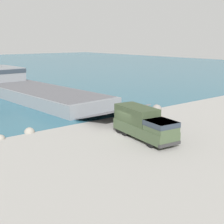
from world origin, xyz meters
name	(u,v)px	position (x,y,z in m)	size (l,w,h in m)	color
ground_plane	(126,135)	(0.00, 0.00, 0.00)	(240.00, 240.00, 0.00)	gray
landing_craft	(22,86)	(1.36, 29.70, 1.56)	(11.28, 42.02, 6.83)	gray
military_truck	(144,123)	(0.61, -2.01, 1.57)	(3.41, 8.03, 3.07)	#3D4C33
soldier_on_ramp	(162,123)	(3.76, -1.56, 1.01)	(0.25, 0.45, 1.75)	#566042
moored_boat_a	(2,75)	(7.77, 57.95, 0.58)	(5.30, 7.59, 1.75)	#B7BABF
mooring_bollard	(144,111)	(7.95, 5.51, 0.47)	(0.35, 0.35, 0.86)	#333338
shoreline_rock_a	(1,139)	(-10.68, 6.78, 0.00)	(0.89, 0.89, 0.89)	gray
shoreline_rock_b	(157,109)	(11.57, 6.56, 0.00)	(1.38, 1.38, 1.38)	gray
shoreline_rock_c	(29,133)	(-7.50, 7.05, 0.00)	(1.14, 1.14, 1.14)	gray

